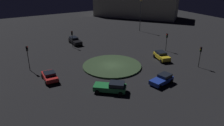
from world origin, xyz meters
TOP-DOWN VIEW (x-y plane):
  - ground_plane at (0.00, 0.00)m, footprint 115.90×115.90m
  - roundabout_island at (0.00, 0.00)m, footprint 10.63×10.63m
  - car_black at (0.87, -16.12)m, footprint 2.03×4.55m
  - car_green at (4.68, 7.95)m, footprint 4.71×4.34m
  - car_yellow at (-10.04, 1.93)m, footprint 2.81×4.33m
  - car_red at (11.30, -0.11)m, footprint 2.15×3.89m
  - car_blue at (-3.34, 9.60)m, footprint 4.24×2.68m
  - traffic_light_southeast at (13.27, -5.65)m, footprint 0.39×0.36m
  - traffic_light_south at (2.31, -13.78)m, footprint 0.33×0.38m
  - traffic_light_northwest at (-13.32, 8.06)m, footprint 0.40×0.37m
  - traffic_light_west at (-14.43, -1.63)m, footprint 0.37×0.32m
  - streetlamp_southwest at (-19.88, -18.43)m, footprint 0.59×0.59m
  - store_building at (-31.74, -37.26)m, footprint 27.42×30.24m

SIDE VIEW (x-z plane):
  - ground_plane at x=0.00m, z-range 0.00..0.00m
  - roundabout_island at x=0.00m, z-range 0.00..0.28m
  - car_blue at x=-3.34m, z-range 0.02..1.42m
  - car_red at x=11.30m, z-range 0.03..1.47m
  - car_black at x=0.87m, z-range 0.03..1.56m
  - car_green at x=4.68m, z-range 0.01..1.58m
  - car_yellow at x=-10.04m, z-range 0.04..1.60m
  - traffic_light_south at x=2.31m, z-range 0.82..4.66m
  - traffic_light_northwest at x=-13.32m, z-range 0.82..4.66m
  - traffic_light_west at x=-14.43m, z-range 0.82..4.67m
  - traffic_light_southeast at x=13.27m, z-range 0.93..5.40m
  - store_building at x=-31.74m, z-range 0.00..9.64m
  - streetlamp_southwest at x=-19.88m, z-range 1.65..10.61m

